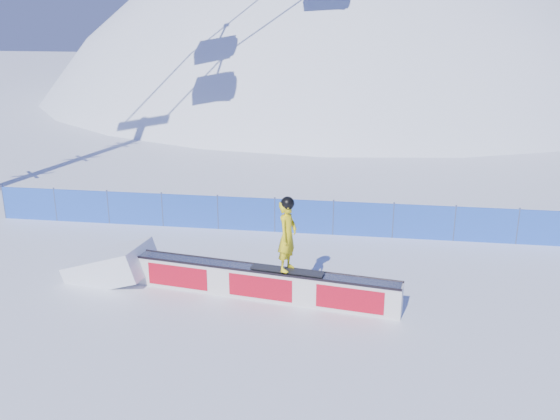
# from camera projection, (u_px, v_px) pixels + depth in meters

# --- Properties ---
(ground) EXTENTS (160.00, 160.00, 0.00)m
(ground) POSITION_uv_depth(u_px,v_px,m) (286.00, 290.00, 17.18)
(ground) COLOR white
(ground) RESTS_ON ground
(snow_hill) EXTENTS (64.00, 64.00, 64.00)m
(snow_hill) POSITION_uv_depth(u_px,v_px,m) (342.00, 271.00, 62.32)
(snow_hill) COLOR white
(snow_hill) RESTS_ON ground
(safety_fence) EXTENTS (22.05, 0.05, 1.30)m
(safety_fence) POSITION_uv_depth(u_px,v_px,m) (304.00, 217.00, 21.21)
(safety_fence) COLOR blue
(safety_fence) RESTS_ON ground
(rail_box) EXTENTS (7.34, 1.61, 0.88)m
(rail_box) POSITION_uv_depth(u_px,v_px,m) (263.00, 283.00, 16.60)
(rail_box) COLOR silver
(rail_box) RESTS_ON ground
(snow_ramp) EXTENTS (2.63, 1.86, 1.51)m
(snow_ramp) POSITION_uv_depth(u_px,v_px,m) (112.00, 277.00, 18.00)
(snow_ramp) COLOR white
(snow_ramp) RESTS_ON ground
(snowboarder) EXTENTS (1.97, 0.79, 2.03)m
(snowboarder) POSITION_uv_depth(u_px,v_px,m) (287.00, 235.00, 15.95)
(snowboarder) COLOR black
(snowboarder) RESTS_ON rail_box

